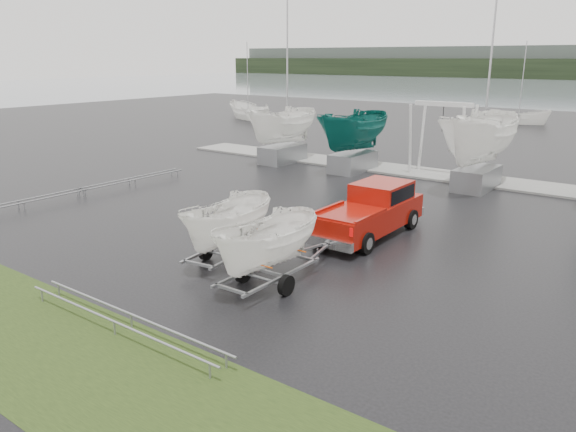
{
  "coord_description": "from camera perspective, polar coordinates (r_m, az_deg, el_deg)",
  "views": [
    {
      "loc": [
        14.72,
        -17.07,
        6.49
      ],
      "look_at": [
        3.58,
        -2.18,
        1.2
      ],
      "focal_mm": 35.0,
      "sensor_mm": 36.0,
      "label": 1
    }
  ],
  "objects": [
    {
      "name": "mast_rack_1",
      "position": [
        27.31,
        -25.5,
        1.31
      ],
      "size": [
        0.56,
        6.5,
        0.06
      ],
      "rotation": [
        0.0,
        0.0,
        1.57
      ],
      "color": "gray",
      "rests_on": "ground"
    },
    {
      "name": "keelboat_1",
      "position": [
        32.79,
        6.8,
        11.16
      ],
      "size": [
        2.43,
        3.2,
        7.57
      ],
      "color": "gray",
      "rests_on": "ground"
    },
    {
      "name": "keelboat_0",
      "position": [
        35.43,
        -0.56,
        11.44
      ],
      "size": [
        2.37,
        3.2,
        10.53
      ],
      "color": "gray",
      "rests_on": "ground"
    },
    {
      "name": "mast_rack_0",
      "position": [
        30.45,
        -15.58,
        3.65
      ],
      "size": [
        0.56,
        6.5,
        0.06
      ],
      "rotation": [
        0.0,
        0.0,
        1.57
      ],
      "color": "gray",
      "rests_on": "ground"
    },
    {
      "name": "trailer_hitched",
      "position": [
        15.76,
        -2.09,
        1.55
      ],
      "size": [
        1.78,
        3.61,
        4.77
      ],
      "rotation": [
        0.0,
        0.0,
        0.01
      ],
      "color": "gray",
      "rests_on": "ground"
    },
    {
      "name": "moored_boat_0",
      "position": [
        62.07,
        -4.05,
        9.83
      ],
      "size": [
        3.74,
        3.7,
        11.69
      ],
      "rotation": [
        0.0,
        0.0,
        4.29
      ],
      "color": "white",
      "rests_on": "ground"
    },
    {
      "name": "keelboat_2",
      "position": [
        29.56,
        19.28,
        11.15
      ],
      "size": [
        2.83,
        3.2,
        11.01
      ],
      "color": "gray",
      "rests_on": "ground"
    },
    {
      "name": "boat_hoist",
      "position": [
        32.54,
        15.39,
        8.57
      ],
      "size": [
        3.3,
        2.18,
        4.12
      ],
      "color": "silver",
      "rests_on": "ground"
    },
    {
      "name": "dock",
      "position": [
        34.1,
        10.57,
        4.71
      ],
      "size": [
        30.0,
        3.0,
        0.12
      ],
      "primitive_type": "cube",
      "color": "gray",
      "rests_on": "ground"
    },
    {
      "name": "ground_plane",
      "position": [
        23.46,
        -3.8,
        -0.22
      ],
      "size": [
        120.0,
        120.0,
        0.0
      ],
      "primitive_type": "plane",
      "color": "black",
      "rests_on": "ground"
    },
    {
      "name": "pickup_truck",
      "position": [
        21.32,
        8.58,
        0.72
      ],
      "size": [
        2.13,
        5.68,
        1.89
      ],
      "rotation": [
        0.0,
        0.0,
        0.01
      ],
      "color": "maroon",
      "rests_on": "ground"
    },
    {
      "name": "mast_rack_2",
      "position": [
        14.49,
        -16.46,
        -9.89
      ],
      "size": [
        7.0,
        0.56,
        0.06
      ],
      "color": "gray",
      "rests_on": "ground"
    },
    {
      "name": "moored_boat_1",
      "position": [
        61.99,
        22.31,
        8.7
      ],
      "size": [
        2.38,
        2.32,
        11.04
      ],
      "rotation": [
        0.0,
        0.0,
        1.58
      ],
      "color": "white",
      "rests_on": "ground"
    },
    {
      "name": "trailer_parked",
      "position": [
        17.83,
        -6.2,
        3.26
      ],
      "size": [
        1.87,
        3.72,
        4.83
      ],
      "rotation": [
        0.0,
        0.0,
        0.13
      ],
      "color": "gray",
      "rests_on": "ground"
    }
  ]
}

